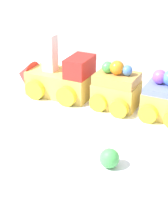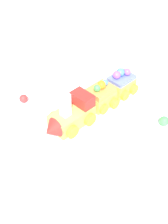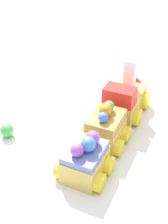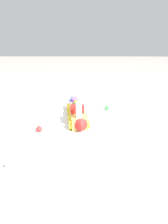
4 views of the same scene
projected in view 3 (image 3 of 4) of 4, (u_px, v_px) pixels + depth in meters
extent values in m
plane|color=gray|center=(98.00, 132.00, 0.55)|extent=(10.00, 10.00, 0.00)
cube|color=white|center=(99.00, 130.00, 0.55)|extent=(0.61, 0.39, 0.01)
cube|color=#E0BC56|center=(125.00, 103.00, 0.57)|extent=(0.11, 0.07, 0.04)
cube|color=red|center=(119.00, 96.00, 0.53)|extent=(0.04, 0.06, 0.03)
cone|color=red|center=(135.00, 85.00, 0.62)|extent=(0.04, 0.05, 0.05)
cube|color=white|center=(129.00, 84.00, 0.57)|extent=(0.02, 0.02, 0.02)
cube|color=white|center=(130.00, 75.00, 0.56)|extent=(0.02, 0.02, 0.02)
cube|color=white|center=(131.00, 65.00, 0.55)|extent=(0.02, 0.02, 0.02)
cylinder|color=yellow|center=(146.00, 101.00, 0.58)|extent=(0.03, 0.01, 0.03)
cylinder|color=yellow|center=(113.00, 93.00, 0.61)|extent=(0.03, 0.01, 0.03)
cylinder|color=yellow|center=(137.00, 117.00, 0.54)|extent=(0.03, 0.01, 0.03)
cylinder|color=yellow|center=(102.00, 108.00, 0.56)|extent=(0.03, 0.01, 0.03)
cube|color=#E0BC56|center=(105.00, 133.00, 0.50)|extent=(0.07, 0.06, 0.04)
cube|color=#CC9347|center=(106.00, 120.00, 0.48)|extent=(0.07, 0.06, 0.01)
sphere|color=#4C84E0|center=(103.00, 117.00, 0.46)|extent=(0.02, 0.02, 0.02)
sphere|color=orange|center=(105.00, 110.00, 0.47)|extent=(0.02, 0.02, 0.02)
sphere|color=#4CBC56|center=(109.00, 106.00, 0.49)|extent=(0.02, 0.02, 0.02)
cylinder|color=yellow|center=(126.00, 134.00, 0.51)|extent=(0.03, 0.01, 0.03)
cylinder|color=yellow|center=(92.00, 125.00, 0.53)|extent=(0.03, 0.01, 0.03)
cylinder|color=yellow|center=(119.00, 148.00, 0.48)|extent=(0.03, 0.01, 0.03)
cylinder|color=yellow|center=(83.00, 137.00, 0.50)|extent=(0.03, 0.01, 0.03)
cube|color=#E0BC56|center=(85.00, 164.00, 0.44)|extent=(0.07, 0.06, 0.04)
cube|color=#6B7AC6|center=(85.00, 152.00, 0.43)|extent=(0.07, 0.06, 0.01)
sphere|color=#9956C6|center=(77.00, 150.00, 0.41)|extent=(0.02, 0.02, 0.02)
sphere|color=#4C84E0|center=(88.00, 144.00, 0.42)|extent=(0.02, 0.02, 0.02)
sphere|color=#9956C6|center=(92.00, 138.00, 0.43)|extent=(0.02, 0.02, 0.02)
cylinder|color=yellow|center=(109.00, 165.00, 0.45)|extent=(0.03, 0.01, 0.03)
cylinder|color=yellow|center=(72.00, 153.00, 0.47)|extent=(0.03, 0.01, 0.03)
cylinder|color=yellow|center=(99.00, 182.00, 0.42)|extent=(0.03, 0.01, 0.03)
cylinder|color=yellow|center=(60.00, 169.00, 0.44)|extent=(0.03, 0.01, 0.03)
sphere|color=#4CBC56|center=(7.00, 130.00, 0.52)|extent=(0.02, 0.02, 0.02)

